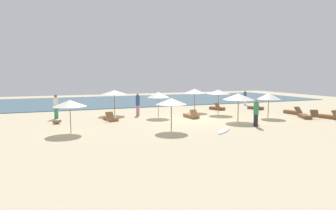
# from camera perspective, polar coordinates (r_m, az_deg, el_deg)

# --- Properties ---
(ground_plane) EXTENTS (60.00, 60.00, 0.00)m
(ground_plane) POSITION_cam_1_polar(r_m,az_deg,el_deg) (21.90, 4.88, -2.98)
(ground_plane) COLOR beige
(ocean_water) EXTENTS (48.00, 16.00, 0.06)m
(ocean_water) POSITION_cam_1_polar(r_m,az_deg,el_deg) (37.81, -6.42, 0.93)
(ocean_water) COLOR #3D6075
(ocean_water) RESTS_ON ground_plane
(umbrella_0) EXTENTS (1.95, 1.95, 1.97)m
(umbrella_0) POSITION_cam_1_polar(r_m,az_deg,el_deg) (17.70, -19.06, 0.32)
(umbrella_0) COLOR olive
(umbrella_0) RESTS_ON ground_plane
(umbrella_1) EXTENTS (1.98, 1.98, 2.13)m
(umbrella_1) POSITION_cam_1_polar(r_m,az_deg,el_deg) (25.02, 10.06, 2.60)
(umbrella_1) COLOR brown
(umbrella_1) RESTS_ON ground_plane
(umbrella_2) EXTENTS (1.86, 1.86, 1.98)m
(umbrella_2) POSITION_cam_1_polar(r_m,az_deg,el_deg) (24.00, 19.52, 1.67)
(umbrella_2) COLOR olive
(umbrella_2) RESTS_ON ground_plane
(umbrella_3) EXTENTS (2.18, 2.18, 2.12)m
(umbrella_3) POSITION_cam_1_polar(r_m,az_deg,el_deg) (24.70, -10.71, 2.52)
(umbrella_3) COLOR brown
(umbrella_3) RESTS_ON ground_plane
(umbrella_4) EXTENTS (2.29, 2.29, 2.08)m
(umbrella_4) POSITION_cam_1_polar(r_m,az_deg,el_deg) (21.48, 13.93, 1.64)
(umbrella_4) COLOR brown
(umbrella_4) RESTS_ON ground_plane
(umbrella_5) EXTENTS (1.81, 1.81, 2.06)m
(umbrella_5) POSITION_cam_1_polar(r_m,az_deg,el_deg) (22.87, -1.94, 2.07)
(umbrella_5) COLOR olive
(umbrella_5) RESTS_ON ground_plane
(umbrella_6) EXTENTS (2.06, 2.06, 2.14)m
(umbrella_6) POSITION_cam_1_polar(r_m,az_deg,el_deg) (26.25, 5.36, 2.78)
(umbrella_6) COLOR brown
(umbrella_6) RESTS_ON ground_plane
(umbrella_7) EXTENTS (1.92, 1.92, 2.03)m
(umbrella_7) POSITION_cam_1_polar(r_m,az_deg,el_deg) (17.40, 0.68, 0.74)
(umbrella_7) COLOR brown
(umbrella_7) RESTS_ON ground_plane
(lounger_0) EXTENTS (1.28, 1.75, 0.72)m
(lounger_0) POSITION_cam_1_polar(r_m,az_deg,el_deg) (25.07, 25.86, -2.02)
(lounger_0) COLOR brown
(lounger_0) RESTS_ON ground_plane
(lounger_1) EXTENTS (0.80, 1.71, 0.73)m
(lounger_1) POSITION_cam_1_polar(r_m,az_deg,el_deg) (22.87, 4.71, -2.15)
(lounger_1) COLOR olive
(lounger_1) RESTS_ON ground_plane
(lounger_2) EXTENTS (0.98, 1.75, 0.73)m
(lounger_2) POSITION_cam_1_polar(r_m,az_deg,el_deg) (21.94, -11.41, -2.61)
(lounger_2) COLOR olive
(lounger_2) RESTS_ON ground_plane
(lounger_3) EXTENTS (0.73, 1.73, 0.70)m
(lounger_3) POSITION_cam_1_polar(r_m,az_deg,el_deg) (27.28, 23.74, -1.30)
(lounger_3) COLOR brown
(lounger_3) RESTS_ON ground_plane
(lounger_4) EXTENTS (0.93, 1.74, 0.73)m
(lounger_4) POSITION_cam_1_polar(r_m,az_deg,el_deg) (25.77, 29.58, -2.00)
(lounger_4) COLOR brown
(lounger_4) RESTS_ON ground_plane
(lounger_5) EXTENTS (1.24, 1.76, 0.71)m
(lounger_5) POSITION_cam_1_polar(r_m,az_deg,el_deg) (29.54, 17.16, -0.51)
(lounger_5) COLOR brown
(lounger_5) RESTS_ON ground_plane
(lounger_6) EXTENTS (1.28, 1.73, 0.73)m
(lounger_6) POSITION_cam_1_polar(r_m,az_deg,el_deg) (28.27, 9.81, -0.61)
(lounger_6) COLOR brown
(lounger_6) RESTS_ON ground_plane
(person_0) EXTENTS (0.42, 0.42, 1.65)m
(person_0) POSITION_cam_1_polar(r_m,az_deg,el_deg) (33.38, 15.16, 1.44)
(person_0) COLOR white
(person_0) RESTS_ON ground_plane
(person_1) EXTENTS (0.46, 0.46, 1.89)m
(person_1) POSITION_cam_1_polar(r_m,az_deg,el_deg) (23.97, -21.52, -0.28)
(person_1) COLOR #338C59
(person_1) RESTS_ON ground_plane
(person_2) EXTENTS (0.42, 0.42, 1.86)m
(person_2) POSITION_cam_1_polar(r_m,az_deg,el_deg) (19.84, 17.21, -1.43)
(person_2) COLOR #26262D
(person_2) RESTS_ON ground_plane
(person_3) EXTENTS (0.46, 0.46, 1.93)m
(person_3) POSITION_cam_1_polar(r_m,az_deg,el_deg) (24.18, -6.08, 0.24)
(person_3) COLOR #D17299
(person_3) RESTS_ON ground_plane
(dog) EXTENTS (0.63, 0.26, 0.30)m
(dog) POSITION_cam_1_polar(r_m,az_deg,el_deg) (21.43, -21.35, -3.16)
(dog) COLOR olive
(dog) RESTS_ON ground_plane
(surfboard) EXTENTS (2.02, 1.97, 0.07)m
(surfboard) POSITION_cam_1_polar(r_m,az_deg,el_deg) (17.98, 11.14, -4.99)
(surfboard) COLOR silver
(surfboard) RESTS_ON ground_plane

